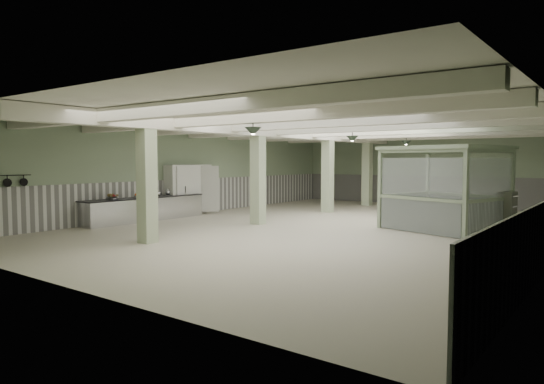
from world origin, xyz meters
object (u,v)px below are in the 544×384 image
Objects in this scene: prep_counter at (145,209)px; walkin_cooler at (189,191)px; filing_cabinet at (507,212)px; guard_booth at (444,174)px.

walkin_cooler is at bearing 92.01° from prep_counter.
prep_counter is at bearing -150.88° from filing_cabinet.
prep_counter is 1.27× the size of guard_booth.
prep_counter is at bearing -87.99° from walkin_cooler.
walkin_cooler is 1.70× the size of filing_cabinet.
guard_booth is 2.25m from filing_cabinet.
filing_cabinet is at bearing 33.38° from guard_booth.
filing_cabinet is (11.83, 2.53, -0.37)m from walkin_cooler.
prep_counter is 12.74m from filing_cabinet.
guard_booth reaches higher than walkin_cooler.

